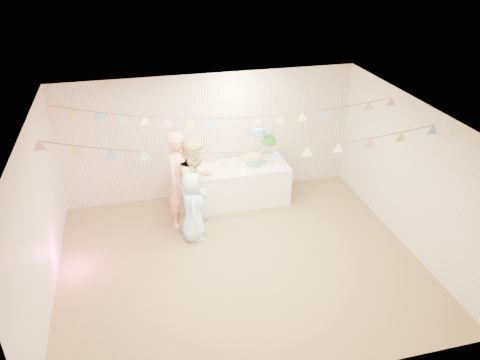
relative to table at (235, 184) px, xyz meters
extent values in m
plane|color=brown|center=(-0.39, -1.99, -0.40)|extent=(6.00, 6.00, 0.00)
plane|color=silver|center=(-0.39, -1.99, 2.20)|extent=(6.00, 6.00, 0.00)
plane|color=silver|center=(-0.39, 0.51, 0.90)|extent=(6.00, 6.00, 0.00)
plane|color=silver|center=(-0.39, -4.49, 0.90)|extent=(6.00, 6.00, 0.00)
plane|color=silver|center=(-3.39, -1.99, 0.90)|extent=(5.00, 5.00, 0.00)
plane|color=silver|center=(2.61, -1.99, 0.90)|extent=(5.00, 5.00, 0.00)
cube|color=white|center=(0.00, 0.00, 0.00)|extent=(2.15, 0.86, 0.81)
cylinder|color=white|center=(-0.64, -0.05, 0.36)|extent=(0.33, 0.33, 0.02)
imported|color=#F59C80|center=(-1.16, -0.56, 0.54)|extent=(0.79, 0.82, 1.89)
imported|color=#D2C581|center=(-0.90, -0.69, 0.50)|extent=(1.11, 1.09, 1.80)
imported|color=#B4E7FF|center=(-1.03, -1.07, 0.25)|extent=(0.50, 0.69, 1.31)
cylinder|color=#FFD88C|center=(-0.80, -0.15, 0.42)|extent=(0.04, 0.04, 0.03)
cylinder|color=#FFD88C|center=(-0.35, 0.18, 0.42)|extent=(0.04, 0.04, 0.03)
cylinder|color=#FFD88C|center=(0.10, -0.22, 0.42)|extent=(0.04, 0.04, 0.03)
cylinder|color=#FFD88C|center=(0.35, 0.22, 0.42)|extent=(0.04, 0.04, 0.03)
cylinder|color=#FFD88C|center=(0.82, -0.18, 0.42)|extent=(0.04, 0.04, 0.03)
camera|label=1|loc=(-1.94, -8.17, 4.61)|focal=35.00mm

